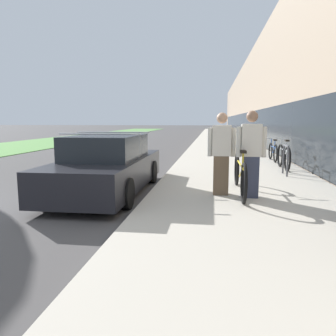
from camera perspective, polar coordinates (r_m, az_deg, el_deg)
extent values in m
cube|color=#BCB5A5|center=(25.90, 9.43, 4.64)|extent=(4.19, 70.00, 0.15)
cube|color=gray|center=(34.81, 21.24, 10.86)|extent=(10.00, 70.00, 7.15)
cube|color=#1E2328|center=(33.98, 12.81, 7.37)|extent=(0.10, 63.00, 2.20)
cube|color=#5B9347|center=(32.43, -15.18, 5.07)|extent=(6.04, 70.00, 0.03)
torus|color=black|center=(7.90, 11.89, -0.18)|extent=(0.06, 0.77, 0.77)
torus|color=black|center=(6.14, 13.08, -2.62)|extent=(0.06, 0.77, 0.77)
cylinder|color=yellow|center=(6.98, 12.47, 0.64)|extent=(0.04, 1.52, 0.04)
cylinder|color=yellow|center=(6.64, 12.69, -0.71)|extent=(0.04, 0.91, 0.35)
cylinder|color=yellow|center=(6.40, 12.93, 1.37)|extent=(0.03, 0.03, 0.32)
cube|color=black|center=(6.38, 12.97, 2.79)|extent=(0.11, 0.22, 0.05)
cylinder|color=yellow|center=(7.71, 12.05, 2.61)|extent=(0.03, 0.03, 0.34)
cylinder|color=silver|center=(7.69, 12.09, 3.85)|extent=(0.52, 0.03, 0.03)
cube|color=#33384C|center=(6.71, 14.10, -1.50)|extent=(0.32, 0.23, 0.82)
cube|color=beige|center=(6.63, 14.32, 4.71)|extent=(0.39, 0.23, 0.63)
cylinder|color=beige|center=(6.61, 12.23, 4.48)|extent=(0.10, 0.10, 0.60)
cylinder|color=beige|center=(6.66, 16.39, 4.37)|extent=(0.10, 0.10, 0.60)
sphere|color=#936B51|center=(6.62, 14.47, 8.70)|extent=(0.22, 0.22, 0.22)
cube|color=brown|center=(6.84, 9.18, -1.24)|extent=(0.31, 0.22, 0.81)
cube|color=beige|center=(6.76, 9.32, 4.74)|extent=(0.38, 0.22, 0.62)
cylinder|color=beige|center=(6.76, 7.30, 4.51)|extent=(0.10, 0.10, 0.58)
cylinder|color=beige|center=(6.77, 11.33, 4.42)|extent=(0.10, 0.10, 0.58)
sphere|color=tan|center=(6.75, 9.42, 8.58)|extent=(0.22, 0.22, 0.22)
cylinder|color=#4C4C51|center=(9.50, 20.10, 1.05)|extent=(0.05, 0.05, 0.82)
cylinder|color=#4C4C51|center=(10.03, 19.44, 1.44)|extent=(0.05, 0.05, 0.82)
cylinder|color=#4C4C51|center=(9.72, 19.88, 3.65)|extent=(0.05, 0.55, 0.05)
torus|color=black|center=(11.45, 18.96, 2.10)|extent=(0.06, 0.76, 0.76)
torus|color=black|center=(10.42, 20.07, 1.47)|extent=(0.06, 0.76, 0.76)
cylinder|color=#B7BCC1|center=(10.91, 19.55, 3.00)|extent=(0.04, 0.90, 0.04)
cylinder|color=#B7BCC1|center=(10.71, 19.75, 2.32)|extent=(0.04, 0.55, 0.34)
cylinder|color=#B7BCC1|center=(10.57, 19.96, 3.67)|extent=(0.03, 0.03, 0.31)
cube|color=black|center=(10.56, 20.00, 4.52)|extent=(0.11, 0.22, 0.05)
cylinder|color=#B7BCC1|center=(11.33, 19.13, 4.03)|extent=(0.03, 0.03, 0.33)
cylinder|color=silver|center=(11.32, 19.17, 4.87)|extent=(0.52, 0.03, 0.03)
torus|color=black|center=(13.53, 17.42, 2.86)|extent=(0.06, 0.67, 0.67)
torus|color=black|center=(12.52, 18.20, 2.42)|extent=(0.06, 0.67, 0.67)
cylinder|color=#2D56A8|center=(13.01, 17.83, 3.53)|extent=(0.04, 0.87, 0.04)
cylinder|color=#2D56A8|center=(12.81, 17.97, 3.03)|extent=(0.04, 0.53, 0.31)
cylinder|color=#2D56A8|center=(12.67, 18.12, 4.03)|extent=(0.03, 0.03, 0.28)
cube|color=black|center=(12.67, 18.14, 4.65)|extent=(0.11, 0.22, 0.05)
cylinder|color=#2D56A8|center=(13.42, 17.54, 4.30)|extent=(0.03, 0.03, 0.29)
cylinder|color=silver|center=(13.41, 17.57, 4.92)|extent=(0.52, 0.03, 0.03)
torus|color=black|center=(15.65, 15.62, 3.71)|extent=(0.06, 0.72, 0.72)
torus|color=black|center=(14.70, 16.13, 3.42)|extent=(0.06, 0.72, 0.72)
cylinder|color=#B7BCC1|center=(15.16, 15.90, 4.39)|extent=(0.04, 0.82, 0.04)
cylinder|color=#B7BCC1|center=(14.98, 15.99, 3.95)|extent=(0.04, 0.50, 0.33)
cylinder|color=#B7BCC1|center=(14.85, 16.09, 4.88)|extent=(0.03, 0.03, 0.30)
cube|color=black|center=(14.84, 16.11, 5.45)|extent=(0.11, 0.22, 0.05)
cylinder|color=#B7BCC1|center=(15.55, 15.71, 5.06)|extent=(0.03, 0.03, 0.31)
cylinder|color=silver|center=(15.54, 15.74, 5.64)|extent=(0.52, 0.03, 0.03)
cube|color=black|center=(7.72, -10.44, -0.73)|extent=(1.69, 4.46, 0.66)
cube|color=#1E2328|center=(7.65, -10.55, 3.66)|extent=(1.46, 2.23, 0.53)
cylinder|color=silver|center=(8.10, -9.53, 6.16)|extent=(1.81, 0.04, 0.04)
cylinder|color=silver|center=(7.17, -11.85, 5.84)|extent=(1.81, 0.04, 0.04)
cylinder|color=black|center=(9.25, -12.44, -0.44)|extent=(0.22, 0.60, 0.60)
cylinder|color=black|center=(8.84, -2.89, -0.66)|extent=(0.22, 0.60, 0.60)
cylinder|color=black|center=(6.84, -20.14, -3.80)|extent=(0.22, 0.60, 0.60)
cylinder|color=black|center=(6.27, -7.39, -4.42)|extent=(0.22, 0.60, 0.60)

